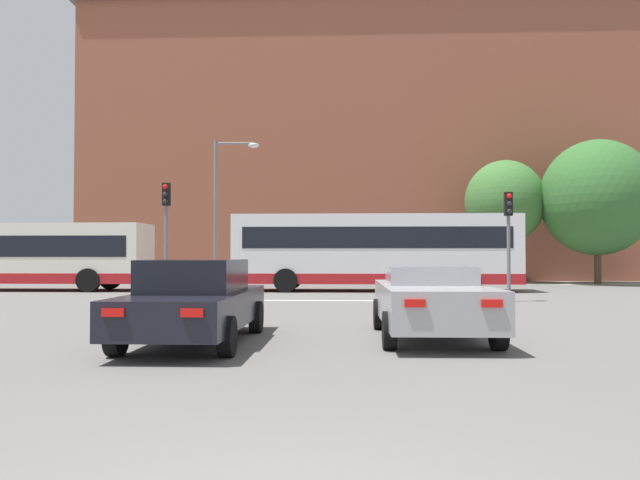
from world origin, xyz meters
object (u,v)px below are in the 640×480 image
Objects in this scene: car_roadster_right at (431,301)px; pedestrian_walking_east at (503,266)px; traffic_light_near_right at (509,227)px; street_lamp_junction at (223,198)px; pedestrian_waiting at (270,266)px; traffic_light_near_left at (166,221)px; pedestrian_walking_west at (340,266)px; bus_crossing_lead at (375,250)px; car_saloon_left at (195,301)px; bus_crossing_trailing at (26,255)px.

car_roadster_right is 24.06m from pedestrian_walking_east.
car_roadster_right is at bearing -112.32° from traffic_light_near_right.
car_roadster_right is at bearing -65.31° from street_lamp_junction.
traffic_light_near_right is at bearing 42.69° from pedestrian_waiting.
pedestrian_waiting is (1.22, 6.81, -3.14)m from street_lamp_junction.
car_roadster_right is 1.26× the size of traffic_light_near_right.
pedestrian_walking_west is at bearing 66.09° from traffic_light_near_left.
pedestrian_walking_west is (-1.63, 7.72, -0.83)m from bus_crossing_lead.
traffic_light_near_left is at bearing -3.67° from pedestrian_waiting.
pedestrian_waiting is at bearing 127.00° from traffic_light_near_right.
street_lamp_junction is (-2.78, 16.24, 3.35)m from car_saloon_left.
pedestrian_walking_west is at bearing 56.17° from street_lamp_junction.
pedestrian_walking_west is at bearing 106.52° from pedestrian_waiting.
car_roadster_right is 17.29m from street_lamp_junction.
traffic_light_near_right reaches higher than pedestrian_walking_east.
bus_crossing_lead is 10.77m from pedestrian_walking_east.
pedestrian_waiting is (-5.46, 6.99, -0.81)m from bus_crossing_lead.
traffic_light_near_left is at bearing -122.04° from pedestrian_walking_west.
bus_crossing_lead is 1.83× the size of street_lamp_junction.
pedestrian_walking_east is (14.07, 7.62, -3.18)m from street_lamp_junction.
bus_crossing_lead is at bearing -1.49° from street_lamp_junction.
street_lamp_junction is at bearing 88.51° from bus_crossing_lead.
pedestrian_waiting is at bearing 80.64° from traffic_light_near_left.
traffic_light_near_right is 0.55× the size of street_lamp_junction.
street_lamp_junction reaches higher than traffic_light_near_left.
car_saloon_left is at bearing -70.84° from traffic_light_near_left.
car_roadster_right is at bearing -178.50° from bus_crossing_lead.
pedestrian_waiting is at bearing 104.13° from car_roadster_right.
car_roadster_right is 2.92× the size of pedestrian_walking_east.
traffic_light_near_left is 11.78m from traffic_light_near_right.
street_lamp_junction reaches higher than pedestrian_walking_east.
pedestrian_walking_east is (12.85, 0.81, -0.04)m from pedestrian_waiting.
traffic_light_near_left reaches higher than car_saloon_left.
pedestrian_walking_west is (13.79, 7.92, -0.63)m from bus_crossing_trailing.
pedestrian_walking_east is at bearing 41.95° from traffic_light_near_left.
car_saloon_left is at bearing -80.30° from street_lamp_junction.
pedestrian_walking_west is at bearing 113.31° from traffic_light_near_right.
pedestrian_waiting is 1.04× the size of pedestrian_walking_east.
traffic_light_near_right is at bearing 51.52° from car_saloon_left.
car_saloon_left is 16.56m from bus_crossing_lead.
car_saloon_left is 23.10m from pedestrian_waiting.
bus_crossing_lead is 7.29m from traffic_light_near_right.
traffic_light_near_right is at bearing -1.28° from traffic_light_near_left.
street_lamp_junction is 4.12× the size of pedestrian_walking_west.
car_roadster_right is at bearing -93.09° from pedestrian_walking_west.
traffic_light_near_left is at bearing -124.53° from bus_crossing_trailing.
traffic_light_near_right is (19.65, -5.68, 0.94)m from bus_crossing_trailing.
street_lamp_junction reaches higher than car_roadster_right.
car_saloon_left is 0.40× the size of bus_crossing_lead.
traffic_light_near_left is 2.57× the size of pedestrian_walking_east.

